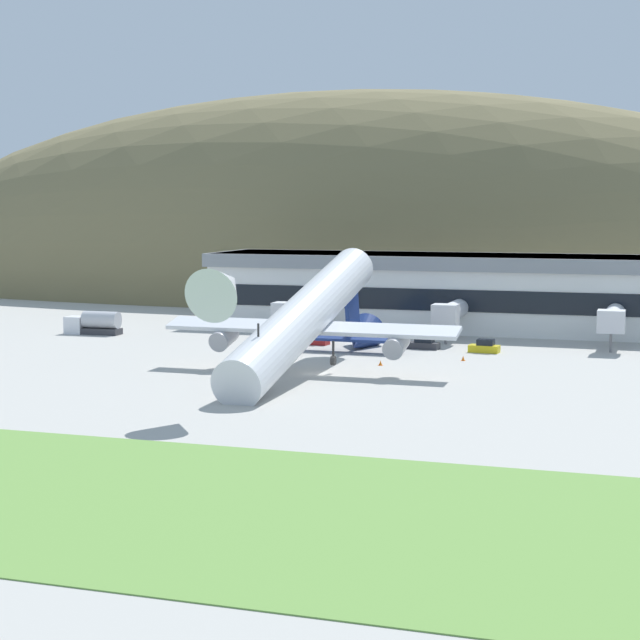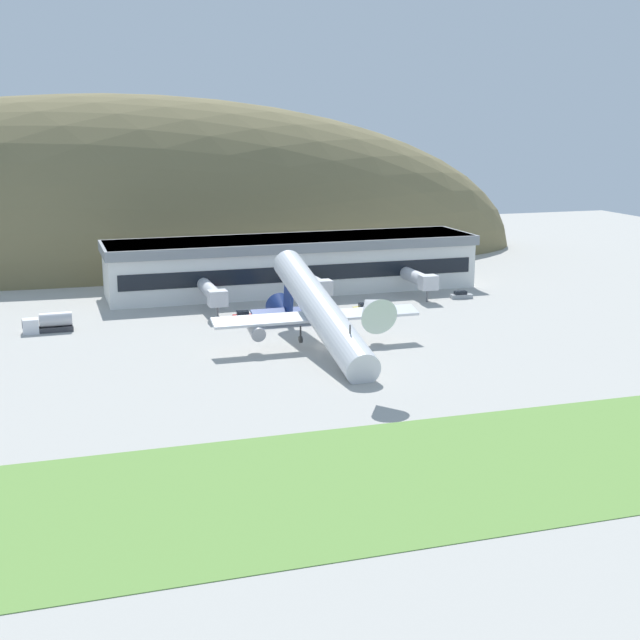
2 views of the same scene
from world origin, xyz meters
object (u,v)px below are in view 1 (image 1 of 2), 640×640
at_px(traffic_cone_1, 463,358).
at_px(service_car_2, 423,344).
at_px(cargo_airplane, 307,319).
at_px(jetway_2, 613,318).
at_px(terminal_building, 465,287).
at_px(service_car_3, 485,347).
at_px(service_car_0, 314,340).
at_px(fuel_truck, 94,323).
at_px(traffic_cone_0, 380,363).
at_px(jetway_1, 451,312).
at_px(jetway_0, 299,309).

bearing_deg(traffic_cone_1, service_car_2, 127.85).
bearing_deg(cargo_airplane, jetway_2, 45.37).
bearing_deg(terminal_building, service_car_3, -73.84).
distance_m(terminal_building, service_car_0, 29.23).
distance_m(service_car_3, traffic_cone_1, 8.05).
bearing_deg(fuel_truck, traffic_cone_1, -9.71).
distance_m(jetway_2, traffic_cone_0, 34.44).
bearing_deg(jetway_2, cargo_airplane, -134.63).
height_order(service_car_3, traffic_cone_0, service_car_3).
bearing_deg(service_car_2, traffic_cone_0, -95.89).
xyz_separation_m(jetway_1, service_car_0, (-16.76, -8.87, -3.32)).
distance_m(service_car_3, fuel_truck, 56.88).
height_order(jetway_0, service_car_0, jetway_0).
bearing_deg(traffic_cone_0, terminal_building, 86.11).
bearing_deg(jetway_1, traffic_cone_0, -98.13).
xyz_separation_m(cargo_airplane, service_car_3, (16.05, 22.86, -5.36)).
height_order(terminal_building, cargo_airplane, cargo_airplane).
height_order(jetway_0, cargo_airplane, cargo_airplane).
height_order(cargo_airplane, traffic_cone_1, cargo_airplane).
distance_m(terminal_building, traffic_cone_0, 39.66).
bearing_deg(traffic_cone_0, jetway_2, 43.28).
height_order(jetway_1, cargo_airplane, cargo_airplane).
relative_size(cargo_airplane, service_car_3, 13.26).
relative_size(jetway_2, fuel_truck, 1.54).
bearing_deg(jetway_2, fuel_truck, -174.28).
bearing_deg(jetway_2, traffic_cone_0, -136.72).
bearing_deg(traffic_cone_0, service_car_2, 84.11).
distance_m(jetway_1, service_car_3, 11.84).
xyz_separation_m(jetway_0, fuel_truck, (-29.40, -5.77, -2.43)).
xyz_separation_m(jetway_0, service_car_3, (27.45, -7.34, -3.29)).
bearing_deg(service_car_3, fuel_truck, 178.42).
relative_size(service_car_0, service_car_2, 0.95).
xyz_separation_m(jetway_0, service_car_0, (4.41, -6.73, -3.33)).
bearing_deg(cargo_airplane, traffic_cone_1, 45.26).
xyz_separation_m(service_car_3, traffic_cone_1, (-1.26, -7.94, -0.42)).
distance_m(service_car_0, fuel_truck, 33.83).
relative_size(terminal_building, jetway_0, 4.98).
bearing_deg(cargo_airplane, terminal_building, 79.25).
xyz_separation_m(jetway_1, cargo_airplane, (-9.77, -32.34, 2.07)).
distance_m(traffic_cone_0, traffic_cone_1, 10.84).
distance_m(jetway_0, traffic_cone_0, 28.51).
bearing_deg(jetway_0, service_car_2, -18.43).
bearing_deg(jetway_2, terminal_building, 144.92).
relative_size(service_car_3, fuel_truck, 0.47).
bearing_deg(fuel_truck, service_car_0, -1.63).
relative_size(cargo_airplane, traffic_cone_1, 89.61).
distance_m(terminal_building, fuel_truck, 54.97).
bearing_deg(jetway_1, cargo_airplane, -106.80).
distance_m(jetway_1, cargo_airplane, 33.85).
xyz_separation_m(cargo_airplane, service_car_2, (7.92, 23.76, -5.43)).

